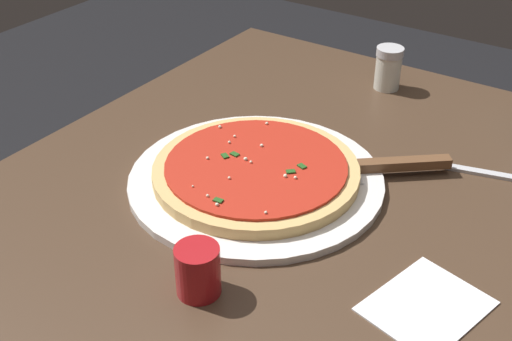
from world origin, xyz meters
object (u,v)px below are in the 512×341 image
pizza (256,170)px  pizza_server (375,167)px  napkin_folded_right (426,306)px  fork (512,178)px  cup_small_sauce (198,270)px  parmesan_shaker (388,68)px  serving_plate (256,180)px

pizza → pizza_server: size_ratio=1.42×
pizza_server → napkin_folded_right: bearing=-142.1°
pizza_server → fork: pizza_server is taller
cup_small_sauce → fork: cup_small_sauce is taller
pizza → parmesan_shaker: bearing=-3.4°
pizza_server → parmesan_shaker: parmesan_shaker is taller
pizza → fork: 0.35m
cup_small_sauce → napkin_folded_right: cup_small_sauce is taller
cup_small_sauce → fork: bearing=-27.9°
pizza → fork: bearing=-54.6°
serving_plate → cup_small_sauce: bearing=-162.4°
pizza_server → cup_small_sauce: (-0.32, 0.06, 0.01)m
pizza_server → serving_plate: bearing=129.8°
fork → parmesan_shaker: (0.17, 0.26, 0.04)m
cup_small_sauce → fork: size_ratio=0.32×
napkin_folded_right → parmesan_shaker: 0.54m
pizza_server → fork: bearing=-58.5°
serving_plate → fork: (0.20, -0.29, -0.00)m
serving_plate → fork: bearing=-54.6°
parmesan_shaker → pizza: bearing=176.6°
cup_small_sauce → parmesan_shaker: parmesan_shaker is taller
napkin_folded_right → fork: fork is taller
pizza → cup_small_sauce: 0.22m
cup_small_sauce → napkin_folded_right: size_ratio=0.47×
serving_plate → pizza: 0.01m
cup_small_sauce → parmesan_shaker: size_ratio=0.80×
fork → pizza: bearing=125.4°
parmesan_shaker → cup_small_sauce: bearing=-175.6°
serving_plate → pizza: size_ratio=1.24×
pizza_server → cup_small_sauce: bearing=169.3°
serving_plate → napkin_folded_right: (-0.09, -0.28, -0.00)m
pizza_server → napkin_folded_right: (-0.20, -0.16, -0.01)m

